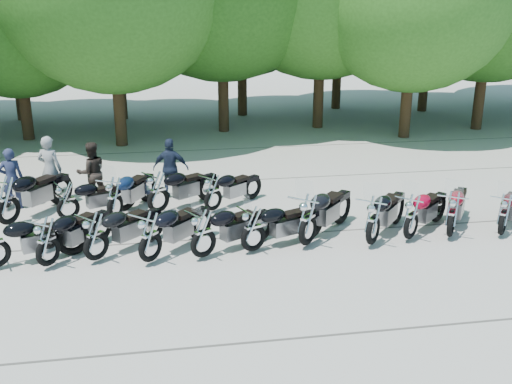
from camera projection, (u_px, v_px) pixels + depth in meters
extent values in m
plane|color=gray|center=(267.00, 263.00, 12.77)|extent=(90.00, 90.00, 0.00)
cylinder|color=#3A2614|center=(24.00, 98.00, 23.17)|extent=(0.44, 0.44, 3.31)
cylinder|color=#3A2614|center=(118.00, 93.00, 22.14)|extent=(0.44, 0.44, 3.93)
cylinder|color=#3A2614|center=(223.00, 82.00, 24.47)|extent=(0.44, 0.44, 4.13)
cylinder|color=#3A2614|center=(319.00, 79.00, 25.21)|extent=(0.44, 0.44, 4.09)
cylinder|color=#3A2614|center=(407.00, 92.00, 23.50)|extent=(0.44, 0.44, 3.62)
cylinder|color=#3A2614|center=(481.00, 82.00, 24.91)|extent=(0.44, 0.44, 3.98)
cylinder|color=#3A2614|center=(18.00, 81.00, 26.85)|extent=(0.44, 0.44, 3.52)
cylinder|color=#3A2614|center=(121.00, 82.00, 27.05)|extent=(0.44, 0.44, 3.42)
cylinder|color=#3A2614|center=(242.00, 77.00, 27.92)|extent=(0.44, 0.44, 3.56)
cylinder|color=#3A2614|center=(337.00, 71.00, 29.59)|extent=(0.44, 0.44, 3.76)
cylinder|color=#3A2614|center=(425.00, 74.00, 28.93)|extent=(0.44, 0.44, 3.63)
imported|color=#1F2440|center=(11.00, 179.00, 15.75)|extent=(0.67, 0.50, 1.66)
imported|color=black|center=(92.00, 172.00, 16.26)|extent=(0.98, 0.87, 1.69)
imported|color=#1B243A|center=(171.00, 169.00, 16.61)|extent=(1.06, 0.60, 1.70)
imported|color=gray|center=(50.00, 169.00, 16.30)|extent=(0.79, 0.65, 1.84)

